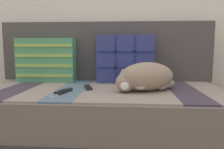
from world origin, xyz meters
TOP-DOWN VIEW (x-y plane):
  - couch at (-0.00, 0.10)m, footprint 1.74×0.89m
  - sofa_backrest at (0.00, 0.48)m, footprint 1.71×0.14m
  - throw_pillow_quilted at (0.17, 0.33)m, footprint 0.43×0.14m
  - throw_pillow_striped at (-0.46, 0.33)m, footprint 0.45×0.14m
  - sleeping_cat at (0.29, 0.01)m, footprint 0.42×0.36m
  - game_remote_near at (-0.20, -0.09)m, footprint 0.10×0.20m
  - game_remote_far at (-0.07, 0.03)m, footprint 0.10×0.20m

SIDE VIEW (x-z plane):
  - couch at x=0.00m, z-range 0.00..0.42m
  - game_remote_near at x=-0.20m, z-range 0.42..0.45m
  - game_remote_far at x=-0.07m, z-range 0.42..0.45m
  - sleeping_cat at x=0.29m, z-range 0.42..0.60m
  - throw_pillow_striped at x=-0.46m, z-range 0.43..0.77m
  - throw_pillow_quilted at x=0.17m, z-range 0.43..0.79m
  - sofa_backrest at x=0.00m, z-range 0.43..0.90m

